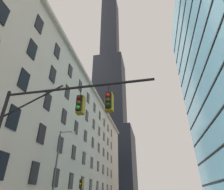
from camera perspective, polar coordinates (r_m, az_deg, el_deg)
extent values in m
cube|color=beige|center=(42.11, -16.24, -12.80)|extent=(13.52, 71.69, 25.28)
cube|color=#B2A893|center=(44.30, -5.98, 2.30)|extent=(0.70, 71.69, 0.60)
cube|color=black|center=(18.77, -30.85, -17.91)|extent=(0.14, 1.40, 2.20)
cube|color=black|center=(22.76, -22.60, -21.01)|extent=(0.14, 1.40, 2.20)
cube|color=black|center=(27.08, -16.70, -22.92)|extent=(0.14, 1.40, 2.20)
cube|color=black|center=(31.61, -12.35, -24.16)|extent=(0.14, 1.40, 2.20)
cube|color=black|center=(36.26, -9.06, -25.00)|extent=(0.14, 1.40, 2.20)
cube|color=black|center=(40.99, -6.49, -25.60)|extent=(0.14, 1.40, 2.20)
cube|color=black|center=(45.78, -4.44, -26.05)|extent=(0.14, 1.40, 2.20)
cube|color=black|center=(50.61, -2.76, -26.39)|extent=(0.14, 1.40, 2.20)
cube|color=black|center=(55.47, -1.37, -26.65)|extent=(0.14, 1.40, 2.20)
cube|color=black|center=(60.35, -0.20, -26.86)|extent=(0.14, 1.40, 2.20)
cube|color=black|center=(19.76, -27.79, -6.12)|extent=(0.14, 1.40, 2.20)
cube|color=black|center=(23.58, -20.65, -10.99)|extent=(0.14, 1.40, 2.20)
cube|color=black|center=(27.78, -15.44, -14.34)|extent=(0.14, 1.40, 2.20)
cube|color=black|center=(32.20, -11.54, -16.73)|extent=(0.14, 1.40, 2.20)
cube|color=black|center=(36.78, -8.53, -18.48)|extent=(0.14, 1.40, 2.20)
cube|color=black|center=(41.45, -6.15, -19.81)|extent=(0.14, 1.40, 2.20)
cube|color=black|center=(46.19, -4.23, -20.84)|extent=(0.14, 1.40, 2.20)
cube|color=black|center=(50.98, -2.64, -21.67)|extent=(0.14, 1.40, 2.20)
cube|color=black|center=(55.81, -1.32, -22.34)|extent=(0.14, 1.40, 2.20)
cube|color=black|center=(60.67, -0.20, -22.89)|extent=(0.14, 1.40, 2.20)
cube|color=black|center=(21.54, -25.24, 4.16)|extent=(0.14, 1.40, 2.20)
cube|color=black|center=(25.09, -19.00, -1.89)|extent=(0.14, 1.40, 2.20)
cube|color=black|center=(29.07, -14.36, -6.35)|extent=(0.14, 1.40, 2.20)
cube|color=black|center=(33.32, -10.83, -9.68)|extent=(0.14, 1.40, 2.20)
cube|color=black|center=(37.76, -8.06, -12.22)|extent=(0.14, 1.40, 2.20)
cube|color=black|center=(42.33, -5.84, -14.19)|extent=(0.14, 1.40, 2.20)
cube|color=black|center=(46.98, -4.03, -15.77)|extent=(0.14, 1.40, 2.20)
cube|color=black|center=(51.70, -2.53, -17.05)|extent=(0.14, 1.40, 2.20)
cube|color=black|center=(56.46, -1.27, -18.10)|extent=(0.14, 1.40, 2.20)
cube|color=black|center=(61.27, -0.19, -18.99)|extent=(0.14, 1.40, 2.20)
cube|color=black|center=(21.38, -30.56, 20.88)|extent=(0.14, 1.40, 2.20)
cube|color=black|center=(23.93, -23.10, 12.62)|extent=(0.14, 1.40, 2.20)
cube|color=black|center=(27.17, -17.58, 6.00)|extent=(0.14, 1.40, 2.20)
cube|color=black|center=(30.88, -13.42, 0.84)|extent=(0.14, 1.40, 2.20)
cube|color=black|center=(34.92, -10.19, -3.18)|extent=(0.14, 1.40, 2.20)
cube|color=black|center=(39.17, -7.64, -6.34)|extent=(0.14, 1.40, 2.20)
cube|color=black|center=(43.59, -5.57, -8.86)|extent=(0.14, 1.40, 2.20)
cube|color=black|center=(48.12, -3.86, -10.90)|extent=(0.14, 1.40, 2.20)
cube|color=black|center=(52.74, -2.43, -12.58)|extent=(0.14, 1.40, 2.20)
cube|color=black|center=(57.42, -1.22, -13.99)|extent=(0.14, 1.40, 2.20)
cube|color=black|center=(62.15, -0.18, -15.17)|extent=(0.14, 1.40, 2.20)
cube|color=black|center=(26.77, -21.27, 19.41)|extent=(0.14, 1.40, 2.20)
cube|color=black|center=(29.70, -16.36, 12.66)|extent=(0.14, 1.40, 2.20)
cube|color=black|center=(33.13, -12.59, 7.14)|extent=(0.14, 1.40, 2.20)
cube|color=black|center=(36.92, -9.63, 2.69)|extent=(0.14, 1.40, 2.20)
cube|color=black|center=(40.97, -7.26, -0.92)|extent=(0.14, 1.40, 2.20)
cube|color=black|center=(45.21, -5.31, -3.86)|extent=(0.14, 1.40, 2.20)
cube|color=black|center=(49.59, -3.70, -6.29)|extent=(0.14, 1.40, 2.20)
cube|color=black|center=(54.08, -2.34, -8.31)|extent=(0.14, 1.40, 2.20)
cube|color=black|center=(58.66, -1.18, -10.02)|extent=(0.14, 1.40, 2.20)
cube|color=black|center=(63.29, -0.18, -11.48)|extent=(0.14, 1.40, 2.20)
cube|color=black|center=(105.53, -0.87, -20.45)|extent=(26.99, 26.99, 35.12)
cube|color=black|center=(119.89, -0.72, 0.36)|extent=(18.89, 18.89, 51.09)
cube|color=black|center=(156.43, -0.58, 19.01)|extent=(12.14, 12.14, 63.86)
cube|color=black|center=(33.01, 29.33, -14.37)|extent=(0.12, 29.39, 0.24)
cube|color=black|center=(34.02, 27.71, -7.94)|extent=(0.12, 29.39, 0.24)
cube|color=black|center=(35.45, 26.24, -1.95)|extent=(0.12, 29.39, 0.24)
cube|color=black|center=(37.26, 24.92, 3.52)|extent=(0.12, 29.39, 0.24)
cube|color=black|center=(39.39, 23.71, 8.43)|extent=(0.12, 29.39, 0.24)
cube|color=black|center=(41.80, 22.61, 12.81)|extent=(0.12, 29.39, 0.24)
cube|color=black|center=(44.44, 21.60, 16.69)|extent=(0.12, 29.39, 0.24)
cube|color=black|center=(47.27, 20.67, 20.12)|extent=(0.12, 29.39, 0.24)
cube|color=black|center=(50.25, 19.82, 23.14)|extent=(0.12, 29.39, 0.24)
cylinder|color=black|center=(10.84, -10.82, 2.21)|extent=(8.73, 0.14, 0.14)
cylinder|color=black|center=(11.74, -23.06, -1.75)|extent=(3.58, 0.10, 1.80)
cylinder|color=black|center=(10.59, -9.50, 1.00)|extent=(0.04, 0.04, 0.60)
cube|color=black|center=(10.24, -9.84, -2.63)|extent=(0.30, 0.30, 0.90)
cube|color=olive|center=(10.38, -9.52, -3.04)|extent=(0.40, 0.40, 1.04)
sphere|color=#450808|center=(10.23, -10.02, -0.83)|extent=(0.20, 0.20, 0.20)
sphere|color=#4B3A08|center=(10.10, -10.15, -2.23)|extent=(0.20, 0.20, 0.20)
sphere|color=green|center=(9.98, -10.29, -3.66)|extent=(0.20, 0.20, 0.20)
cylinder|color=black|center=(10.17, -1.01, 1.92)|extent=(0.04, 0.04, 0.60)
cube|color=black|center=(9.80, -1.05, -1.84)|extent=(0.30, 0.30, 0.90)
cube|color=olive|center=(9.95, -0.84, -2.28)|extent=(0.40, 0.40, 1.04)
sphere|color=red|center=(9.80, -1.24, 0.04)|extent=(0.20, 0.20, 0.20)
sphere|color=#4B3A08|center=(9.67, -1.26, -1.41)|extent=(0.20, 0.20, 0.20)
sphere|color=#083D10|center=(9.54, -1.27, -2.90)|extent=(0.20, 0.20, 0.20)
cube|color=black|center=(24.79, -9.45, -25.12)|extent=(0.30, 0.30, 0.90)
cube|color=olive|center=(24.95, -9.30, -25.16)|extent=(0.40, 0.40, 1.04)
sphere|color=#450808|center=(24.66, -9.53, -24.44)|extent=(0.20, 0.20, 0.20)
sphere|color=yellow|center=(24.64, -9.59, -25.09)|extent=(0.20, 0.20, 0.20)
sphere|color=#083D10|center=(24.62, -9.64, -25.74)|extent=(0.20, 0.20, 0.20)
cylinder|color=#47474C|center=(22.53, -16.80, -20.82)|extent=(0.18, 0.18, 8.50)
cylinder|color=#47474C|center=(23.07, -13.56, -10.88)|extent=(1.59, 0.10, 0.10)
ellipsoid|color=#EFE5C6|center=(22.73, -11.73, -11.07)|extent=(0.56, 0.32, 0.24)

